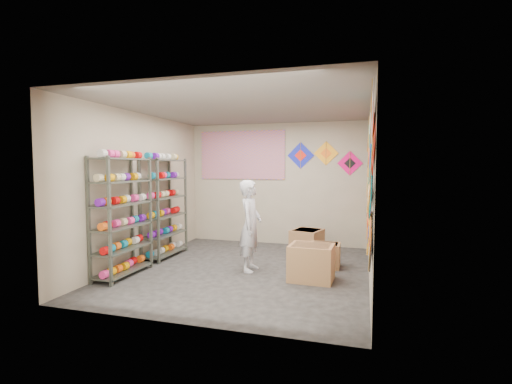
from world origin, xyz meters
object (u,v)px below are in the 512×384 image
(shelf_rack_back, at_px, (164,208))
(carton_a, at_px, (311,262))
(carton_c, at_px, (307,242))
(shelf_rack_front, at_px, (122,217))
(shopkeeper, at_px, (250,226))
(carton_b, at_px, (325,255))

(shelf_rack_back, relative_size, carton_a, 2.89)
(shelf_rack_back, relative_size, carton_c, 3.29)
(shelf_rack_front, relative_size, shelf_rack_back, 1.00)
(shopkeeper, relative_size, carton_a, 2.31)
(shelf_rack_front, relative_size, shopkeeper, 1.25)
(shelf_rack_back, height_order, shopkeeper, shelf_rack_back)
(shelf_rack_front, bearing_deg, carton_a, 11.55)
(carton_a, height_order, carton_c, carton_a)
(shelf_rack_front, height_order, shopkeeper, shelf_rack_front)
(shelf_rack_front, xyz_separation_m, carton_b, (3.05, 1.40, -0.74))
(shelf_rack_front, distance_m, shelf_rack_back, 1.30)
(shopkeeper, relative_size, carton_b, 2.99)
(shopkeeper, xyz_separation_m, carton_a, (1.05, -0.24, -0.49))
(carton_b, bearing_deg, carton_a, -99.11)
(shelf_rack_back, distance_m, shopkeeper, 1.94)
(shelf_rack_front, distance_m, carton_b, 3.44)
(shelf_rack_front, relative_size, carton_a, 2.89)
(shelf_rack_front, bearing_deg, carton_b, 24.72)
(shelf_rack_back, bearing_deg, shelf_rack_front, -90.00)
(shelf_rack_back, distance_m, carton_a, 3.08)
(shopkeeper, bearing_deg, shelf_rack_front, 112.46)
(carton_a, xyz_separation_m, carton_b, (0.12, 0.81, -0.07))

